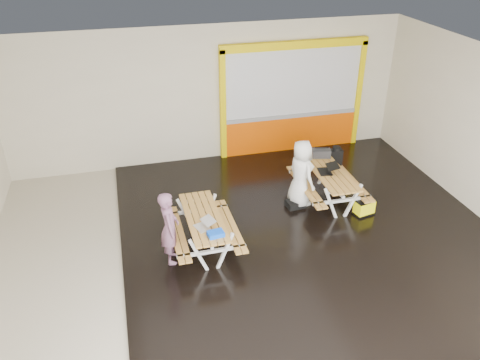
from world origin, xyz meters
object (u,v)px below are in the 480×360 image
object	(u,v)px
laptop_left	(204,225)
blue_pouch	(216,234)
dark_case	(295,204)
toolbox	(321,153)
fluke_bag	(364,207)
person_left	(169,228)
laptop_right	(328,170)
person_right	(301,173)
picnic_table_left	(204,224)
backpack	(336,156)
picnic_table_right	(329,178)

from	to	relation	value
laptop_left	blue_pouch	bearing A→B (deg)	-64.85
dark_case	laptop_left	bearing A→B (deg)	-150.59
toolbox	fluke_bag	world-z (taller)	toolbox
laptop_left	fluke_bag	size ratio (longest dim) A/B	0.89
person_left	laptop_right	distance (m)	3.86
toolbox	dark_case	distance (m)	1.42
person_right	laptop_left	size ratio (longest dim) A/B	3.64
blue_pouch	dark_case	size ratio (longest dim) A/B	0.72
person_right	laptop_right	world-z (taller)	person_right
toolbox	person_left	bearing A→B (deg)	-152.06
toolbox	laptop_left	bearing A→B (deg)	-146.42
laptop_left	toolbox	size ratio (longest dim) A/B	0.90
person_left	blue_pouch	bearing A→B (deg)	-113.30
picnic_table_left	blue_pouch	distance (m)	0.71
blue_pouch	backpack	world-z (taller)	backpack
laptop_right	fluke_bag	bearing A→B (deg)	-51.90
picnic_table_right	laptop_left	world-z (taller)	laptop_left
person_left	person_right	distance (m)	3.29
picnic_table_left	fluke_bag	bearing A→B (deg)	4.36
person_right	toolbox	world-z (taller)	person_right
laptop_left	backpack	size ratio (longest dim) A/B	0.86
toolbox	backpack	bearing A→B (deg)	10.54
blue_pouch	backpack	size ratio (longest dim) A/B	0.58
picnic_table_left	laptop_left	bearing A→B (deg)	-98.08
picnic_table_right	laptop_right	size ratio (longest dim) A/B	4.12
laptop_right	picnic_table_right	bearing A→B (deg)	22.19
laptop_left	blue_pouch	world-z (taller)	laptop_left
picnic_table_left	backpack	xyz separation A→B (m)	(3.53, 1.82, 0.13)
dark_case	fluke_bag	world-z (taller)	fluke_bag
fluke_bag	picnic_table_right	bearing A→B (deg)	124.28
backpack	person_right	bearing A→B (deg)	-146.16
picnic_table_right	person_right	world-z (taller)	person_right
person_right	laptop_left	distance (m)	2.77
blue_pouch	laptop_right	bearing A→B (deg)	30.48
picnic_table_left	laptop_left	distance (m)	0.42
picnic_table_right	person_right	xyz separation A→B (m)	(-0.67, -0.01, 0.22)
picnic_table_right	laptop_left	size ratio (longest dim) A/B	4.65
person_right	laptop_left	bearing A→B (deg)	104.31
picnic_table_left	backpack	distance (m)	3.97
laptop_right	toolbox	world-z (taller)	toolbox
backpack	laptop_left	bearing A→B (deg)	-148.70
person_left	blue_pouch	xyz separation A→B (m)	(0.77, -0.41, 0.01)
toolbox	fluke_bag	bearing A→B (deg)	-73.52
person_left	person_right	world-z (taller)	person_right
laptop_left	dark_case	distance (m)	2.69
blue_pouch	backpack	bearing A→B (deg)	35.97
blue_pouch	backpack	xyz separation A→B (m)	(3.43, 2.49, -0.08)
laptop_left	toolbox	world-z (taller)	toolbox
picnic_table_right	laptop_right	xyz separation A→B (m)	(-0.06, -0.02, 0.24)
picnic_table_right	person_right	bearing A→B (deg)	-179.04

